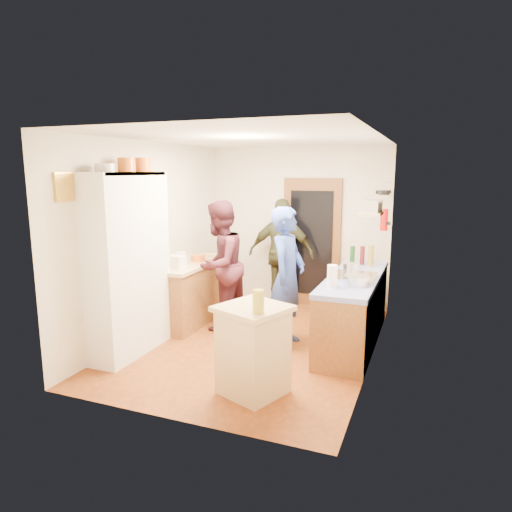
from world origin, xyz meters
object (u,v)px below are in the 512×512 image
Objects in this scene: hutch_body at (128,265)px; person_back at (282,254)px; right_counter_base at (353,311)px; island_base at (253,352)px; person_left at (223,265)px; person_hob at (289,278)px.

hutch_body is 2.71m from person_back.
hutch_body is 1.00× the size of right_counter_base.
hutch_body is at bearing 165.77° from island_base.
person_back is (0.48, 1.18, -0.01)m from person_left.
right_counter_base is 1.24× the size of person_hob.
person_back is at bearing 160.30° from person_left.
hutch_body reaches higher than island_base.
person_hob reaches higher than right_counter_base.
person_hob is (-0.05, 1.35, 0.46)m from island_base.
person_hob is at bearing -152.06° from right_counter_base.
right_counter_base is (2.50, 1.30, -0.68)m from hutch_body.
person_back reaches higher than person_hob.
person_hob is (1.74, 0.90, -0.21)m from hutch_body.
person_left is at bearing -122.89° from person_back.
person_back is (1.14, 2.45, -0.21)m from hutch_body.
person_left is (-1.14, 1.72, 0.48)m from island_base.
person_hob is 1.00× the size of person_back.
island_base reaches higher than right_counter_base.
hutch_body is 1.97m from island_base.
island_base is at bearing 35.96° from person_left.
right_counter_base is 1.23× the size of person_back.
hutch_body reaches higher than person_hob.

